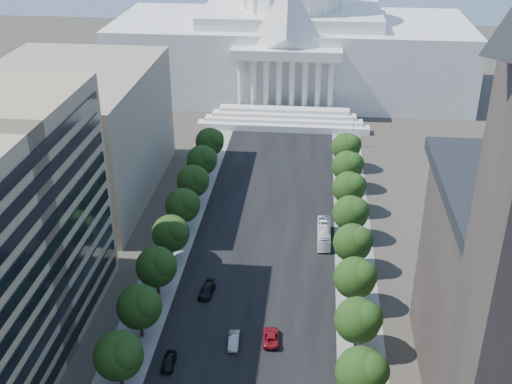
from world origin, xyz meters
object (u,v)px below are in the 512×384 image
(car_dark_b, at_px, (207,290))
(car_silver, at_px, (234,341))
(car_red, at_px, (271,337))
(city_bus, at_px, (324,234))
(car_dark_a, at_px, (169,361))

(car_dark_b, bearing_deg, car_silver, -57.85)
(car_silver, distance_m, car_dark_b, 15.33)
(car_red, relative_size, city_bus, 0.50)
(car_dark_a, bearing_deg, car_red, 25.18)
(car_dark_b, distance_m, city_bus, 30.66)
(car_silver, relative_size, city_bus, 0.43)
(car_red, bearing_deg, car_dark_a, 21.28)
(car_dark_a, xyz_separation_m, car_red, (15.87, 7.56, -0.03))
(car_silver, distance_m, car_red, 6.33)
(city_bus, bearing_deg, car_red, -104.97)
(car_silver, relative_size, car_red, 0.86)
(car_dark_a, distance_m, car_silver, 11.43)
(car_silver, xyz_separation_m, city_bus, (14.79, 35.37, 0.80))
(car_silver, bearing_deg, car_red, 11.24)
(car_silver, bearing_deg, car_dark_a, -151.45)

